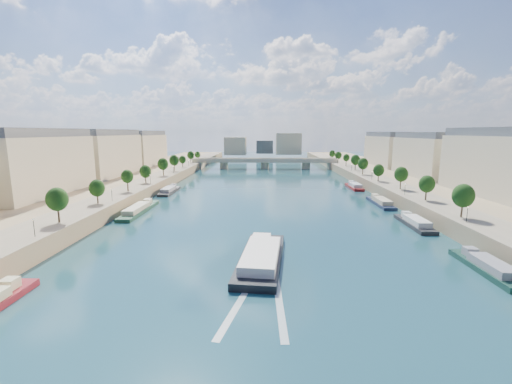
{
  "coord_description": "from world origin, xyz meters",
  "views": [
    {
      "loc": [
        -0.73,
        -43.21,
        28.5
      ],
      "look_at": [
        -3.81,
        89.65,
        5.0
      ],
      "focal_mm": 24.0,
      "sensor_mm": 36.0,
      "label": 1
    }
  ],
  "objects": [
    {
      "name": "quay_right",
      "position": [
        72.0,
        100.0,
        2.5
      ],
      "size": [
        44.0,
        520.0,
        5.0
      ],
      "primitive_type": "cube",
      "color": "#9E8460",
      "rests_on": "ground"
    },
    {
      "name": "moored_barges_right",
      "position": [
        45.5,
        55.15,
        0.84
      ],
      "size": [
        5.0,
        167.56,
        3.6
      ],
      "color": "black",
      "rests_on": "ground"
    },
    {
      "name": "moored_barges_left",
      "position": [
        -45.5,
        44.86,
        0.84
      ],
      "size": [
        5.0,
        161.39,
        3.6
      ],
      "color": "#191B37",
      "rests_on": "ground"
    },
    {
      "name": "wake",
      "position": [
        -1.26,
        11.89,
        0.02
      ],
      "size": [
        10.74,
        26.02,
        0.04
      ],
      "color": "silver",
      "rests_on": "ground"
    },
    {
      "name": "skyline",
      "position": [
        3.19,
        319.52,
        14.66
      ],
      "size": [
        79.0,
        42.0,
        22.0
      ],
      "color": "#B8AC8E",
      "rests_on": "ground"
    },
    {
      "name": "pave_right",
      "position": [
        57.0,
        100.0,
        5.05
      ],
      "size": [
        14.0,
        520.0,
        0.1
      ],
      "primitive_type": "cube",
      "color": "gray",
      "rests_on": "quay_right"
    },
    {
      "name": "buildings_left",
      "position": [
        -85.0,
        112.0,
        16.45
      ],
      "size": [
        16.0,
        226.0,
        23.2
      ],
      "color": "#B8AC8E",
      "rests_on": "ground"
    },
    {
      "name": "trees_right",
      "position": [
        55.0,
        110.0,
        10.48
      ],
      "size": [
        4.8,
        268.8,
        8.26
      ],
      "color": "#382B1E",
      "rests_on": "ground"
    },
    {
      "name": "tour_barge",
      "position": [
        -1.26,
        28.42,
        1.21
      ],
      "size": [
        11.7,
        31.32,
        4.15
      ],
      "rotation": [
        0.0,
        0.0,
        -0.1
      ],
      "color": "black",
      "rests_on": "ground"
    },
    {
      "name": "bridge",
      "position": [
        0.0,
        223.1,
        5.08
      ],
      "size": [
        112.0,
        12.0,
        8.15
      ],
      "color": "#C1B79E",
      "rests_on": "ground"
    },
    {
      "name": "buildings_right",
      "position": [
        85.0,
        112.0,
        16.45
      ],
      "size": [
        16.0,
        226.0,
        23.2
      ],
      "color": "#B8AC8E",
      "rests_on": "ground"
    },
    {
      "name": "lamps_right",
      "position": [
        52.5,
        105.0,
        7.78
      ],
      "size": [
        0.36,
        200.36,
        4.28
      ],
      "color": "black",
      "rests_on": "ground"
    },
    {
      "name": "lamps_left",
      "position": [
        -52.5,
        90.0,
        7.78
      ],
      "size": [
        0.36,
        200.36,
        4.28
      ],
      "color": "black",
      "rests_on": "ground"
    },
    {
      "name": "quay_left",
      "position": [
        -72.0,
        100.0,
        2.5
      ],
      "size": [
        44.0,
        520.0,
        5.0
      ],
      "primitive_type": "cube",
      "color": "#9E8460",
      "rests_on": "ground"
    },
    {
      "name": "pave_left",
      "position": [
        -57.0,
        100.0,
        5.05
      ],
      "size": [
        14.0,
        520.0,
        0.1
      ],
      "primitive_type": "cube",
      "color": "gray",
      "rests_on": "quay_left"
    },
    {
      "name": "trees_left",
      "position": [
        -55.0,
        102.0,
        10.48
      ],
      "size": [
        4.8,
        268.8,
        8.26
      ],
      "color": "#382B1E",
      "rests_on": "ground"
    },
    {
      "name": "ground",
      "position": [
        0.0,
        100.0,
        0.0
      ],
      "size": [
        700.0,
        700.0,
        0.0
      ],
      "primitive_type": "plane",
      "color": "#0B2E33",
      "rests_on": "ground"
    }
  ]
}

